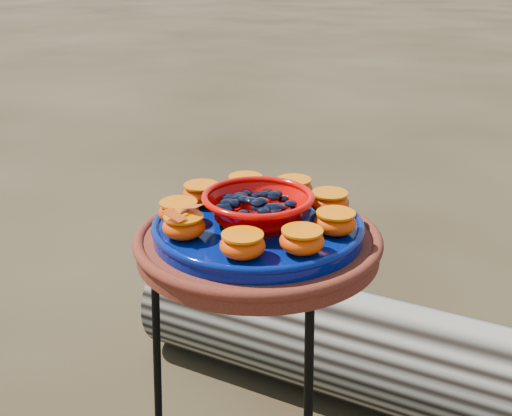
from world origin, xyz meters
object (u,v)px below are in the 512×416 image
Objects in this scene: cobalt_plate at (258,229)px; driftwood_log at (423,365)px; plant_stand at (258,407)px; red_bowl at (258,209)px; terracotta_saucer at (258,244)px.

driftwood_log is at bearing 77.04° from cobalt_plate.
plant_stand is 0.44m from red_bowl.
red_bowl is at bearing 0.00° from terracotta_saucer.
driftwood_log is at bearing 77.04° from plant_stand.
red_bowl reaches higher than terracotta_saucer.
terracotta_saucer reaches higher than plant_stand.
plant_stand is at bearing 0.00° from cobalt_plate.
red_bowl is at bearing -102.96° from driftwood_log.
cobalt_plate is 0.85m from driftwood_log.
driftwood_log is (0.14, 0.60, -0.56)m from terracotta_saucer.
red_bowl is (0.00, 0.00, 0.07)m from terracotta_saucer.
plant_stand is 1.84× the size of cobalt_plate.
terracotta_saucer is 1.17× the size of cobalt_plate.
plant_stand is 0.64m from driftwood_log.
terracotta_saucer reaches higher than driftwood_log.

